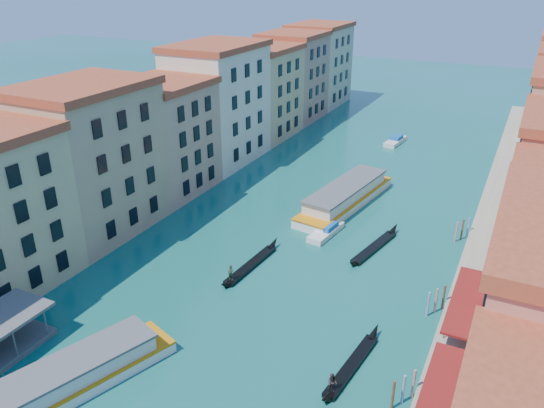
{
  "coord_description": "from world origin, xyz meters",
  "views": [
    {
      "loc": [
        24.23,
        -8.55,
        33.2
      ],
      "look_at": [
        -2.74,
        45.79,
        5.7
      ],
      "focal_mm": 35.0,
      "sensor_mm": 36.0,
      "label": 1
    }
  ],
  "objects": [
    {
      "name": "left_bank_palazzos",
      "position": [
        -26.0,
        64.68,
        9.71
      ],
      "size": [
        12.8,
        128.4,
        21.0
      ],
      "color": "#CBB28D",
      "rests_on": "ground"
    },
    {
      "name": "motorboat_far",
      "position": [
        0.81,
        95.11,
        0.58
      ],
      "size": [
        3.05,
        7.44,
        1.5
      ],
      "rotation": [
        0.0,
        0.0,
        -0.11
      ],
      "color": "white",
      "rests_on": "ground"
    },
    {
      "name": "quay",
      "position": [
        22.0,
        65.0,
        0.5
      ],
      "size": [
        4.0,
        140.0,
        1.0
      ],
      "primitive_type": "cube",
      "color": "gray",
      "rests_on": "ground"
    },
    {
      "name": "vaporetto_far",
      "position": [
        1.73,
        61.65,
        1.5
      ],
      "size": [
        8.3,
        22.84,
        3.32
      ],
      "rotation": [
        0.0,
        0.0,
        -0.15
      ],
      "color": "white",
      "rests_on": "ground"
    },
    {
      "name": "motorboat_mid",
      "position": [
        2.61,
        51.44,
        0.55
      ],
      "size": [
        3.0,
        7.02,
        1.41
      ],
      "rotation": [
        0.0,
        0.0,
        -0.13
      ],
      "color": "white",
      "rests_on": "ground"
    },
    {
      "name": "gondola_far",
      "position": [
        9.63,
        50.6,
        0.38
      ],
      "size": [
        3.63,
        13.1,
        1.87
      ],
      "rotation": [
        0.0,
        0.0,
        -0.2
      ],
      "color": "black",
      "rests_on": "ground"
    },
    {
      "name": "gondola_right",
      "position": [
        13.99,
        27.92,
        0.47
      ],
      "size": [
        2.34,
        12.24,
        2.44
      ],
      "rotation": [
        0.0,
        0.0,
        -0.12
      ],
      "color": "black",
      "rests_on": "ground"
    },
    {
      "name": "gondola_fore",
      "position": [
        -2.47,
        39.49,
        0.44
      ],
      "size": [
        1.92,
        12.98,
        2.59
      ],
      "rotation": [
        0.0,
        0.0,
        -0.07
      ],
      "color": "black",
      "rests_on": "ground"
    },
    {
      "name": "vaporetto_near",
      "position": [
        -6.65,
        14.69,
        1.28
      ],
      "size": [
        10.48,
        19.43,
        2.84
      ],
      "rotation": [
        0.0,
        0.0,
        -0.34
      ],
      "color": "white",
      "rests_on": "ground"
    },
    {
      "name": "mooring_poles_right",
      "position": [
        19.1,
        28.8,
        1.3
      ],
      "size": [
        1.44,
        54.24,
        3.2
      ],
      "color": "#542D1C",
      "rests_on": "ground"
    }
  ]
}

